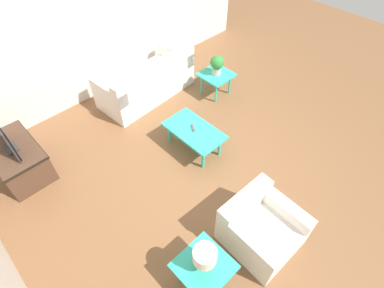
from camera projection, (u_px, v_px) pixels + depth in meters
The scene contains 12 objects.
ground_plane at pixel (216, 167), 4.85m from camera, with size 14.00×14.00×0.00m, color brown.
wall_right at pixel (96, 23), 5.35m from camera, with size 0.12×7.20×2.70m.
sofa at pixel (148, 83), 5.88m from camera, with size 0.98×1.96×0.83m.
armchair at pixel (260, 227), 3.84m from camera, with size 0.90×0.88×0.69m.
coffee_table at pixel (194, 132), 4.86m from camera, with size 1.00×0.58×0.43m.
side_table_plant at pixel (216, 76), 5.87m from camera, with size 0.58×0.58×0.46m.
side_table_lamp at pixel (204, 268), 3.37m from camera, with size 0.58×0.58×0.46m.
tv_stand_chest at pixel (18, 159), 4.60m from camera, with size 1.08×0.66×0.53m.
television at pixel (2, 135), 4.21m from camera, with size 0.77×0.16×0.57m.
potted_plant at pixel (217, 64), 5.67m from camera, with size 0.26×0.26×0.39m.
table_lamp at pixel (205, 257), 3.15m from camera, with size 0.26×0.26×0.37m.
remote_control at pixel (193, 128), 4.84m from camera, with size 0.16×0.12×0.02m.
Camera 1 is at (-1.89, 2.37, 3.83)m, focal length 28.00 mm.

